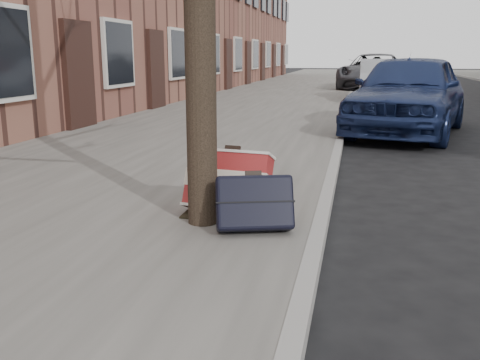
% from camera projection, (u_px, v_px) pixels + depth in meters
% --- Properties ---
extents(near_sidewalk, '(5.00, 70.00, 0.12)m').
position_uv_depth(near_sidewalk, '(277.00, 97.00, 18.34)').
color(near_sidewalk, gray).
rests_on(near_sidewalk, ground).
extents(dirt_patch, '(0.85, 0.85, 0.02)m').
position_uv_depth(dirt_patch, '(239.00, 207.00, 4.84)').
color(dirt_patch, black).
rests_on(dirt_patch, near_sidewalk).
extents(suitcase_red, '(0.77, 0.49, 0.56)m').
position_uv_depth(suitcase_red, '(228.00, 182.00, 4.64)').
color(suitcase_red, maroon).
rests_on(suitcase_red, near_sidewalk).
extents(suitcase_navy, '(0.68, 0.51, 0.47)m').
position_uv_depth(suitcase_navy, '(254.00, 203.00, 4.15)').
color(suitcase_navy, black).
rests_on(suitcase_navy, near_sidewalk).
extents(car_near_front, '(2.84, 4.80, 1.53)m').
position_uv_depth(car_near_front, '(409.00, 93.00, 10.11)').
color(car_near_front, navy).
rests_on(car_near_front, ground).
extents(car_near_mid, '(1.45, 4.12, 1.35)m').
position_uv_depth(car_near_mid, '(383.00, 81.00, 16.57)').
color(car_near_mid, '#ABAFB4').
rests_on(car_near_mid, ground).
extents(car_near_back, '(3.30, 5.81, 1.53)m').
position_uv_depth(car_near_back, '(375.00, 72.00, 22.39)').
color(car_near_back, '#39393E').
rests_on(car_near_back, ground).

